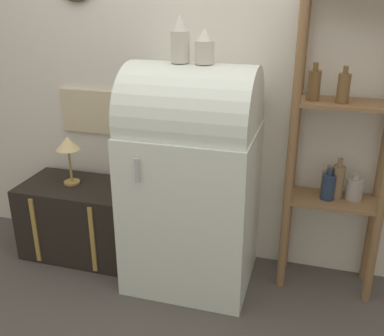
% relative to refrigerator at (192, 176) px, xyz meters
% --- Properties ---
extents(ground_plane, '(12.00, 12.00, 0.00)m').
position_rel_refrigerator_xyz_m(ground_plane, '(0.00, -0.22, -0.72)').
color(ground_plane, '#4C4742').
extents(wall_back, '(7.00, 0.09, 2.70)m').
position_rel_refrigerator_xyz_m(wall_back, '(-0.00, 0.35, 0.63)').
color(wall_back, silver).
rests_on(wall_back, ground_plane).
extents(refrigerator, '(0.76, 0.69, 1.40)m').
position_rel_refrigerator_xyz_m(refrigerator, '(0.00, 0.00, 0.00)').
color(refrigerator, silver).
rests_on(refrigerator, ground_plane).
extents(suitcase_trunk, '(0.78, 0.47, 0.53)m').
position_rel_refrigerator_xyz_m(suitcase_trunk, '(-0.84, 0.06, -0.46)').
color(suitcase_trunk, black).
rests_on(suitcase_trunk, ground_plane).
extents(shelf_unit, '(0.57, 0.28, 1.80)m').
position_rel_refrigerator_xyz_m(shelf_unit, '(0.84, 0.17, 0.24)').
color(shelf_unit, olive).
rests_on(shelf_unit, ground_plane).
extents(vase_left, '(0.11, 0.11, 0.26)m').
position_rel_refrigerator_xyz_m(vase_left, '(-0.06, -0.01, 0.80)').
color(vase_left, beige).
rests_on(vase_left, refrigerator).
extents(vase_center, '(0.11, 0.11, 0.19)m').
position_rel_refrigerator_xyz_m(vase_center, '(0.08, -0.01, 0.77)').
color(vase_center, beige).
rests_on(vase_center, refrigerator).
extents(desk_lamp, '(0.16, 0.16, 0.34)m').
position_rel_refrigerator_xyz_m(desk_lamp, '(-0.89, 0.08, 0.08)').
color(desk_lamp, '#AD8942').
rests_on(desk_lamp, suitcase_trunk).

